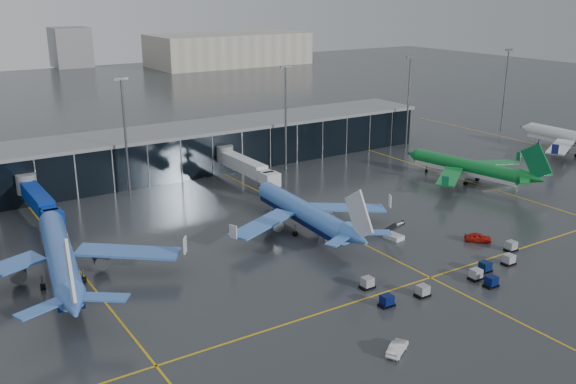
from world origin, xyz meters
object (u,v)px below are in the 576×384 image
airliner_aer_lingus (467,158)px  service_van_white (397,348)px  airliner_arkefly (58,240)px  service_van_red (478,237)px  baggage_carts (458,275)px  airliner_klm_near (302,200)px  mobile_airstair (394,235)px

airliner_aer_lingus → service_van_white: bearing=-153.4°
airliner_arkefly → service_van_red: size_ratio=9.29×
airliner_aer_lingus → baggage_carts: bearing=-148.5°
airliner_aer_lingus → service_van_white: airliner_aer_lingus is taller
airliner_klm_near → airliner_aer_lingus: bearing=9.9°
service_van_white → service_van_red: bearing=-91.8°
mobile_airstair → airliner_arkefly: bearing=157.5°
airliner_klm_near → service_van_white: bearing=-105.1°
service_van_red → service_van_white: service_van_red is taller
mobile_airstair → airliner_aer_lingus: bearing=18.1°
airliner_arkefly → airliner_aer_lingus: bearing=11.1°
airliner_aer_lingus → mobile_airstair: size_ratio=10.63×
airliner_klm_near → service_van_red: size_ratio=8.40×
airliner_aer_lingus → baggage_carts: (-41.14, -36.26, -4.89)m
airliner_arkefly → airliner_klm_near: size_ratio=1.11×
mobile_airstair → baggage_carts: bearing=-107.0°
baggage_carts → mobile_airstair: size_ratio=9.68×
service_van_red → airliner_klm_near: bearing=87.3°
airliner_aer_lingus → airliner_arkefly: bearing=172.3°
airliner_arkefly → baggage_carts: size_ratio=1.28×
baggage_carts → service_van_white: size_ratio=7.55×
service_van_white → airliner_klm_near: bearing=-48.5°
airliner_arkefly → service_van_white: bearing=-47.0°
airliner_aer_lingus → baggage_carts: size_ratio=1.10×
airliner_aer_lingus → mobile_airstair: 42.50m
airliner_klm_near → mobile_airstair: (11.35, -12.53, -5.20)m
airliner_klm_near → baggage_carts: size_ratio=1.16×
airliner_klm_near → service_van_red: 31.92m
airliner_aer_lingus → baggage_carts: airliner_aer_lingus is taller
airliner_klm_near → airliner_aer_lingus: (49.46, 5.64, -0.32)m
service_van_white → mobile_airstair: bearing=-71.2°
airliner_klm_near → service_van_red: bearing=-39.9°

